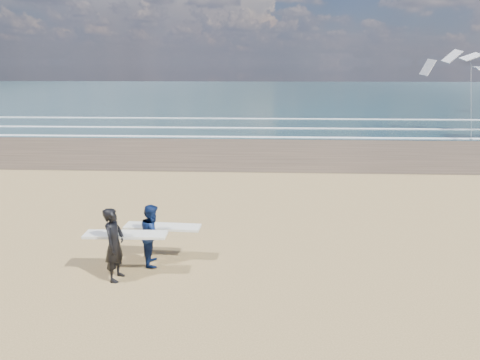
{
  "coord_description": "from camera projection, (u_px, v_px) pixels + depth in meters",
  "views": [
    {
      "loc": [
        3.04,
        -9.69,
        5.58
      ],
      "look_at": [
        2.32,
        6.0,
        1.25
      ],
      "focal_mm": 32.0,
      "sensor_mm": 36.0,
      "label": 1
    }
  ],
  "objects": [
    {
      "name": "surfer_far",
      "position": [
        154.0,
        234.0,
        12.11
      ],
      "size": [
        2.22,
        1.15,
        1.76
      ],
      "color": "#0D1D4A",
      "rests_on": "ground"
    },
    {
      "name": "surfer_near",
      "position": [
        116.0,
        243.0,
        11.18
      ],
      "size": [
        2.21,
        1.02,
        1.99
      ],
      "color": "black",
      "rests_on": "ground"
    },
    {
      "name": "kite_1",
      "position": [
        471.0,
        79.0,
        33.34
      ],
      "size": [
        6.71,
        4.84,
        7.32
      ],
      "color": "slate",
      "rests_on": "ground"
    },
    {
      "name": "ocean",
      "position": [
        351.0,
        93.0,
        79.4
      ],
      "size": [
        220.0,
        100.0,
        0.02
      ],
      "primitive_type": "cube",
      "color": "#1A363B",
      "rests_on": "ground"
    },
    {
      "name": "foam_breakers",
      "position": [
        455.0,
        128.0,
        37.11
      ],
      "size": [
        220.0,
        11.7,
        0.05
      ],
      "color": "white",
      "rests_on": "ground"
    }
  ]
}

